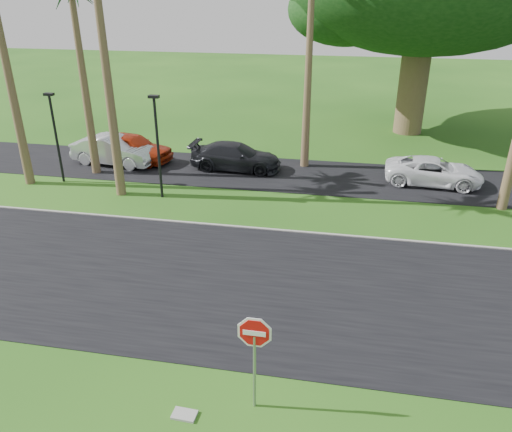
{
  "coord_description": "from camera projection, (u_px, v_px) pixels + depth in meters",
  "views": [
    {
      "loc": [
        2.12,
        -11.47,
        8.88
      ],
      "look_at": [
        -0.67,
        3.45,
        1.8
      ],
      "focal_mm": 35.0,
      "sensor_mm": 36.0,
      "label": 1
    }
  ],
  "objects": [
    {
      "name": "road",
      "position": [
        268.0,
        286.0,
        16.11
      ],
      "size": [
        120.0,
        8.0,
        0.02
      ],
      "primitive_type": "cube",
      "color": "black",
      "rests_on": "ground"
    },
    {
      "name": "curb",
      "position": [
        285.0,
        231.0,
        19.71
      ],
      "size": [
        120.0,
        0.12,
        0.06
      ],
      "primitive_type": "cube",
      "color": "gray",
      "rests_on": "ground"
    },
    {
      "name": "streetlight_left",
      "position": [
        55.0,
        132.0,
        23.65
      ],
      "size": [
        0.45,
        0.25,
        4.34
      ],
      "color": "black",
      "rests_on": "ground"
    },
    {
      "name": "ground",
      "position": [
        257.0,
        324.0,
        14.33
      ],
      "size": [
        120.0,
        120.0,
        0.0
      ],
      "primitive_type": "plane",
      "color": "#1E4B12",
      "rests_on": "ground"
    },
    {
      "name": "stop_sign_near",
      "position": [
        255.0,
        345.0,
        10.82
      ],
      "size": [
        1.05,
        0.07,
        2.62
      ],
      "color": "gray",
      "rests_on": "ground"
    },
    {
      "name": "car_dark",
      "position": [
        236.0,
        157.0,
        26.03
      ],
      "size": [
        4.8,
        2.07,
        1.38
      ],
      "primitive_type": "imported",
      "rotation": [
        0.0,
        0.0,
        1.54
      ],
      "color": "black",
      "rests_on": "ground"
    },
    {
      "name": "utility_slab",
      "position": [
        184.0,
        415.0,
        11.29
      ],
      "size": [
        0.57,
        0.38,
        0.06
      ],
      "primitive_type": "cube",
      "rotation": [
        0.0,
        0.0,
        -0.05
      ],
      "color": "#97978F",
      "rests_on": "ground"
    },
    {
      "name": "streetlight_right",
      "position": [
        158.0,
        141.0,
        21.78
      ],
      "size": [
        0.45,
        0.25,
        4.64
      ],
      "color": "black",
      "rests_on": "ground"
    },
    {
      "name": "car_red",
      "position": [
        132.0,
        148.0,
        27.19
      ],
      "size": [
        4.82,
        2.63,
        1.55
      ],
      "primitive_type": "imported",
      "rotation": [
        0.0,
        0.0,
        1.39
      ],
      "color": "#A2280D",
      "rests_on": "ground"
    },
    {
      "name": "car_minivan",
      "position": [
        434.0,
        172.0,
        24.11
      ],
      "size": [
        4.74,
        2.45,
        1.28
      ],
      "primitive_type": "imported",
      "rotation": [
        0.0,
        0.0,
        1.5
      ],
      "color": "white",
      "rests_on": "ground"
    },
    {
      "name": "car_silver",
      "position": [
        114.0,
        151.0,
        26.74
      ],
      "size": [
        4.8,
        2.2,
        1.53
      ],
      "primitive_type": "imported",
      "rotation": [
        0.0,
        0.0,
        1.44
      ],
      "color": "silver",
      "rests_on": "ground"
    },
    {
      "name": "parking_strip",
      "position": [
        301.0,
        175.0,
        25.46
      ],
      "size": [
        120.0,
        5.0,
        0.02
      ],
      "primitive_type": "cube",
      "color": "black",
      "rests_on": "ground"
    }
  ]
}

